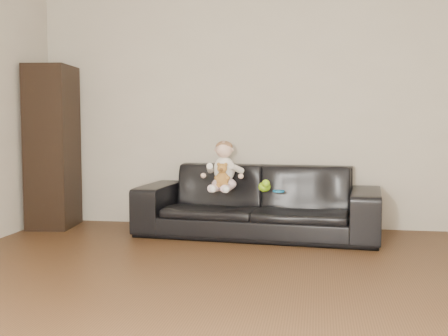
% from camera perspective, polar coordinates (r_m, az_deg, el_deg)
% --- Properties ---
extents(floor, '(5.50, 5.50, 0.00)m').
position_cam_1_polar(floor, '(3.38, 0.79, -14.39)').
color(floor, '#472D19').
rests_on(floor, ground).
extents(wall_back, '(5.00, 0.00, 5.00)m').
position_cam_1_polar(wall_back, '(5.93, 4.88, 6.54)').
color(wall_back, '#B9AF9B').
rests_on(wall_back, ground).
extents(sofa, '(2.39, 1.11, 0.68)m').
position_cam_1_polar(sofa, '(5.50, 3.45, -3.35)').
color(sofa, black).
rests_on(sofa, floor).
extents(cabinet, '(0.49, 0.63, 1.69)m').
position_cam_1_polar(cabinet, '(6.17, -17.00, 2.06)').
color(cabinet, black).
rests_on(cabinet, floor).
extents(shelf_item, '(0.21, 0.27, 0.28)m').
position_cam_1_polar(shelf_item, '(6.15, -16.92, 5.61)').
color(shelf_item, silver).
rests_on(shelf_item, cabinet).
extents(baby, '(0.35, 0.42, 0.48)m').
position_cam_1_polar(baby, '(5.38, -0.02, -0.09)').
color(baby, '#FAD3DA').
rests_on(baby, sofa).
extents(teddy_bear, '(0.15, 0.15, 0.22)m').
position_cam_1_polar(teddy_bear, '(5.24, -0.18, -0.73)').
color(teddy_bear, '#A87230').
rests_on(teddy_bear, sofa).
extents(toy_green, '(0.13, 0.15, 0.10)m').
position_cam_1_polar(toy_green, '(5.32, 4.12, -1.92)').
color(toy_green, '#8BD118').
rests_on(toy_green, sofa).
extents(toy_rattle, '(0.06, 0.06, 0.06)m').
position_cam_1_polar(toy_rattle, '(5.35, 4.22, -2.09)').
color(toy_rattle, '#EB501B').
rests_on(toy_rattle, sofa).
extents(toy_blue_disc, '(0.13, 0.13, 0.02)m').
position_cam_1_polar(toy_blue_disc, '(5.35, 5.56, -2.35)').
color(toy_blue_disc, '#1880C6').
rests_on(toy_blue_disc, sofa).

